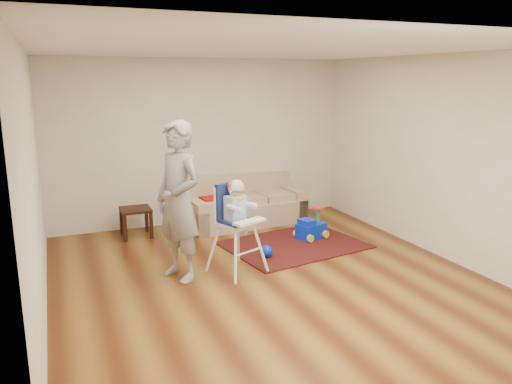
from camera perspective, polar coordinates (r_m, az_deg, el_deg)
name	(u,v)px	position (r m, az deg, el deg)	size (l,w,h in m)	color
ground	(268,279)	(6.16, 1.44, -9.88)	(5.50, 5.50, 0.00)	#491F0B
room_envelope	(252,121)	(6.19, -0.45, 8.17)	(5.04, 5.52, 2.72)	beige
sofa	(245,201)	(8.28, -1.26, -1.09)	(2.05, 1.01, 0.77)	tan
side_table	(136,222)	(7.88, -13.54, -3.39)	(0.45, 0.45, 0.45)	black
area_rug	(294,245)	(7.35, 4.37, -6.01)	(1.91, 1.43, 0.02)	black
ride_on_toy	(311,223)	(7.59, 6.34, -3.51)	(0.43, 0.31, 0.47)	#082AD2
toy_ball	(267,251)	(6.80, 1.24, -6.79)	(0.16, 0.16, 0.16)	#082AD2
high_chair	(237,228)	(6.19, -2.23, -4.13)	(0.72, 0.72, 1.19)	white
adult	(179,202)	(5.98, -8.85, -1.08)	(0.70, 0.46, 1.92)	gray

